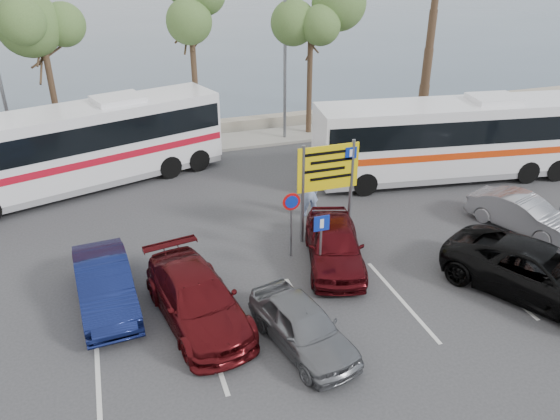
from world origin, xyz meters
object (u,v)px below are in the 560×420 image
object	(u,v)px
direction_sign	(328,175)
car_maroon	(197,299)
coach_bus_left	(83,149)
car_blue	(105,285)
car_silver_a	(303,326)
car_red	(334,244)
car_silver_b	(523,213)
pedestrian_near	(309,193)
coach_bus_right	(449,142)
suv_black	(539,273)
street_lamp_right	(285,51)

from	to	relation	value
direction_sign	car_maroon	bearing A→B (deg)	-148.31
direction_sign	car_maroon	world-z (taller)	direction_sign
coach_bus_left	car_blue	distance (m)	9.06
car_silver_a	car_maroon	world-z (taller)	car_maroon
car_red	car_silver_b	xyz separation A→B (m)	(7.47, 0.00, -0.09)
coach_bus_left	car_silver_b	xyz separation A→B (m)	(15.06, -9.00, -1.07)
car_silver_a	car_red	distance (m)	4.21
car_blue	pedestrian_near	world-z (taller)	pedestrian_near
car_silver_a	car_silver_b	xyz separation A→B (m)	(9.87, 3.46, 0.00)
coach_bus_left	coach_bus_right	distance (m)	15.65
car_red	car_silver_b	distance (m)	7.47
coach_bus_right	pedestrian_near	size ratio (longest dim) A/B	6.20
coach_bus_right	car_maroon	size ratio (longest dim) A/B	2.46
car_maroon	car_silver_b	distance (m)	12.36
car_blue	suv_black	distance (m)	12.77
car_maroon	car_silver_b	xyz separation A→B (m)	(12.27, 1.52, -0.06)
direction_sign	car_red	world-z (taller)	direction_sign
street_lamp_right	coach_bus_right	size ratio (longest dim) A/B	0.67
street_lamp_right	car_silver_b	xyz separation A→B (m)	(5.06, -12.02, -3.95)
street_lamp_right	car_silver_b	world-z (taller)	street_lamp_right
car_silver_a	car_blue	world-z (taller)	car_blue
car_silver_a	street_lamp_right	bearing A→B (deg)	60.20
car_blue	car_red	size ratio (longest dim) A/B	0.99
car_blue	suv_black	xyz separation A→B (m)	(12.27, -3.53, 0.06)
coach_bus_left	pedestrian_near	distance (m)	9.79
car_red	car_silver_b	size ratio (longest dim) A/B	1.11
direction_sign	coach_bus_left	size ratio (longest dim) A/B	0.30
coach_bus_right	suv_black	world-z (taller)	coach_bus_right
direction_sign	suv_black	size ratio (longest dim) A/B	0.65
street_lamp_right	pedestrian_near	world-z (taller)	street_lamp_right
car_blue	street_lamp_right	bearing A→B (deg)	47.16
coach_bus_left	car_maroon	xyz separation A→B (m)	(2.79, -10.52, -1.01)
suv_black	car_silver_b	distance (m)	4.27
suv_black	car_maroon	bearing A→B (deg)	140.02
coach_bus_left	car_maroon	world-z (taller)	coach_bus_left
suv_black	coach_bus_right	bearing A→B (deg)	45.28
street_lamp_right	car_red	size ratio (longest dim) A/B	1.84
suv_black	direction_sign	bearing A→B (deg)	103.21
car_blue	car_red	world-z (taller)	car_red
direction_sign	coach_bus_right	world-z (taller)	coach_bus_right
coach_bus_left	car_silver_b	size ratio (longest dim) A/B	3.08
car_blue	pedestrian_near	size ratio (longest dim) A/B	2.23
car_maroon	pedestrian_near	xyz separation A→B (m)	(5.28, 5.02, 0.26)
car_red	pedestrian_near	distance (m)	3.54
car_silver_b	pedestrian_near	bearing A→B (deg)	131.11
car_red	car_silver_b	bearing A→B (deg)	17.27
coach_bus_left	car_maroon	distance (m)	10.93
pedestrian_near	coach_bus_right	bearing A→B (deg)	-163.53
coach_bus_left	car_blue	world-z (taller)	coach_bus_left
direction_sign	car_silver_b	bearing A→B (deg)	-13.53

